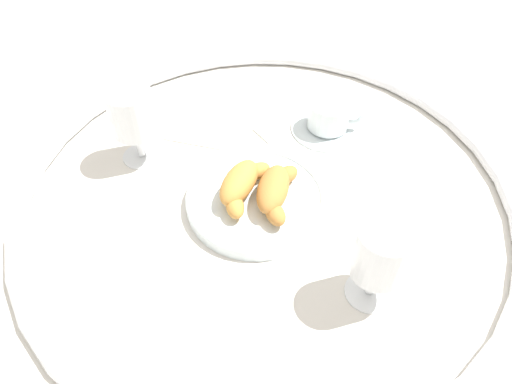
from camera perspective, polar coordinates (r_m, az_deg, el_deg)
The scene contains 10 objects.
ground_plane at distance 0.79m, azimuth 1.23°, elevation -0.36°, with size 2.20×2.20×0.00m, color silver.
table_chrome_rim at distance 0.78m, azimuth 1.24°, elevation 0.23°, with size 0.82×0.82×0.02m, color silver.
pastry_plate at distance 0.77m, azimuth 0.00°, elevation -0.87°, with size 0.23×0.23×0.02m.
croissant_large at distance 0.75m, azimuth -1.80°, elevation 0.99°, with size 0.13×0.09×0.04m.
croissant_small at distance 0.74m, azimuth 2.29°, elevation 0.23°, with size 0.14×0.07×0.04m.
coffee_cup_near at distance 0.91m, azimuth 8.70°, elevation 8.71°, with size 0.14×0.14×0.06m.
juice_glass_left at distance 0.82m, azimuth -14.60°, elevation 8.97°, with size 0.08×0.08×0.14m.
juice_glass_right at distance 0.63m, azimuth 14.73°, elevation -7.28°, with size 0.08×0.08×0.14m.
sugar_packet at distance 0.90m, azimuth 1.40°, elevation 7.18°, with size 0.05×0.03×0.01m, color white.
folded_napkin at distance 0.93m, azimuth -6.56°, elevation 7.94°, with size 0.11×0.11×0.01m, color silver.
Camera 1 is at (0.53, 0.06, 0.59)m, focal length 33.45 mm.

